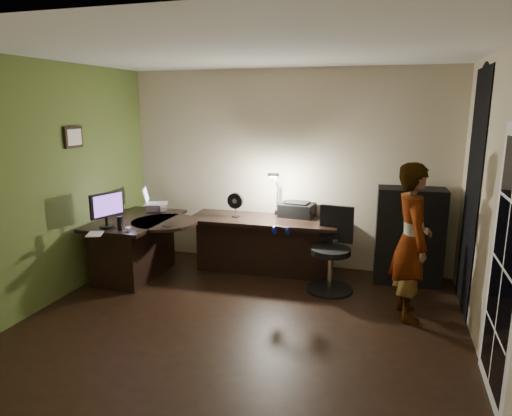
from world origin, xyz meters
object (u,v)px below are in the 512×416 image
(office_chair, at_px, (331,251))
(person, at_px, (411,242))
(desk_left, at_px, (137,248))
(monitor, at_px, (106,214))
(desk_right, at_px, (263,245))
(cabinet, at_px, (409,236))

(office_chair, xyz_separation_m, person, (0.89, -0.45, 0.32))
(desk_left, xyz_separation_m, monitor, (-0.09, -0.49, 0.56))
(office_chair, bearing_deg, monitor, -156.73)
(monitor, bearing_deg, person, 22.43)
(desk_right, height_order, monitor, monitor)
(desk_left, distance_m, desk_right, 1.67)
(monitor, bearing_deg, cabinet, 38.22)
(desk_right, distance_m, cabinet, 1.88)
(cabinet, bearing_deg, person, -94.00)
(monitor, bearing_deg, desk_left, 97.87)
(desk_right, height_order, cabinet, cabinet)
(person, bearing_deg, monitor, 81.56)
(cabinet, height_order, person, person)
(desk_right, relative_size, monitor, 4.35)
(cabinet, height_order, office_chair, cabinet)
(desk_left, distance_m, person, 3.42)
(desk_left, distance_m, cabinet, 3.50)
(monitor, distance_m, person, 3.48)
(desk_left, height_order, monitor, monitor)
(desk_right, xyz_separation_m, cabinet, (1.85, 0.18, 0.24))
(desk_left, xyz_separation_m, desk_right, (1.55, 0.63, -0.02))
(cabinet, bearing_deg, desk_right, -177.68)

